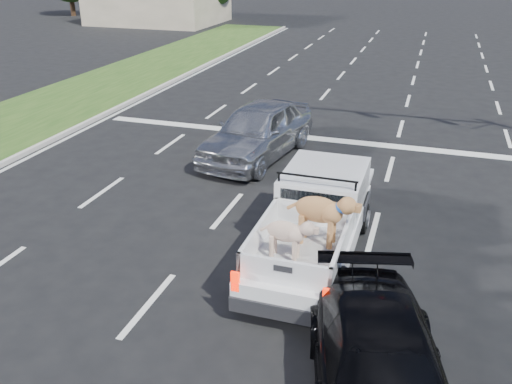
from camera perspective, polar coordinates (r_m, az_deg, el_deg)
ground at (r=9.46m, az=-1.66°, el=-13.70°), size 160.00×160.00×0.00m
road_markings at (r=14.98m, az=6.76°, el=1.29°), size 17.75×60.00×0.01m
curb_left at (r=18.35m, az=-22.54°, el=4.15°), size 0.15×60.00×0.14m
pickup_truck at (r=10.88m, az=6.19°, el=-3.00°), size 1.83×4.78×1.79m
silver_sedan at (r=16.31m, az=0.17°, el=6.51°), size 2.74×5.14×1.66m
black_coupe at (r=7.74m, az=13.04°, el=-18.42°), size 2.90×4.79×1.30m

